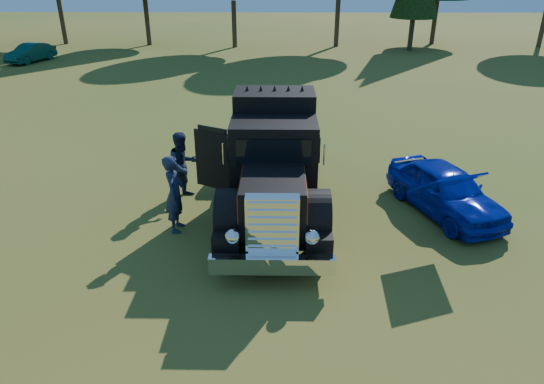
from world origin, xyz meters
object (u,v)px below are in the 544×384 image
at_px(hotrod_coupe, 445,190).
at_px(distant_teal_car, 31,53).
at_px(spectator_near, 175,194).
at_px(diamond_t_truck, 274,167).
at_px(spectator_far, 183,166).

xyz_separation_m(hotrod_coupe, distant_teal_car, (-20.84, 21.34, -0.05)).
relative_size(hotrod_coupe, spectator_near, 2.22).
distance_m(diamond_t_truck, spectator_far, 2.65).
relative_size(diamond_t_truck, spectator_far, 3.80).
xyz_separation_m(diamond_t_truck, hotrod_coupe, (4.43, 0.05, -0.64)).
relative_size(hotrod_coupe, spectator_far, 2.26).
bearing_deg(diamond_t_truck, distant_teal_car, 127.48).
relative_size(diamond_t_truck, spectator_near, 3.73).
xyz_separation_m(spectator_near, distant_teal_car, (-14.06, 22.36, -0.37)).
distance_m(diamond_t_truck, distant_teal_car, 26.97).
height_order(diamond_t_truck, hotrod_coupe, diamond_t_truck).
bearing_deg(spectator_far, diamond_t_truck, -63.17).
distance_m(spectator_far, distant_teal_car, 24.81).
relative_size(diamond_t_truck, hotrod_coupe, 1.68).
bearing_deg(hotrod_coupe, spectator_near, -171.43).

